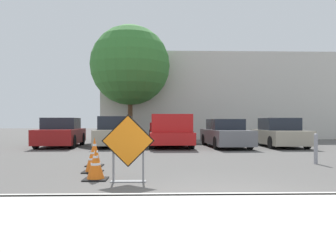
{
  "coord_description": "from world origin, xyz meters",
  "views": [
    {
      "loc": [
        -1.13,
        -5.1,
        1.28
      ],
      "look_at": [
        -0.68,
        10.78,
        1.07
      ],
      "focal_mm": 35.0,
      "sensor_mm": 36.0,
      "label": 1
    }
  ],
  "objects_px": {
    "traffic_cone_third": "(95,152)",
    "parked_car_nearest": "(61,133)",
    "road_closed_sign": "(128,146)",
    "pickup_truck": "(170,132)",
    "bollard_nearest": "(316,148)",
    "parked_car_fourth": "(279,134)",
    "parked_car_third": "(225,134)",
    "parked_car_second": "(116,133)",
    "traffic_cone_nearest": "(96,165)",
    "traffic_cone_second": "(93,160)"
  },
  "relations": [
    {
      "from": "traffic_cone_third",
      "to": "parked_car_third",
      "type": "relative_size",
      "value": 0.18
    },
    {
      "from": "parked_car_fourth",
      "to": "traffic_cone_second",
      "type": "bearing_deg",
      "value": 46.92
    },
    {
      "from": "road_closed_sign",
      "to": "bollard_nearest",
      "type": "height_order",
      "value": "road_closed_sign"
    },
    {
      "from": "parked_car_second",
      "to": "parked_car_third",
      "type": "bearing_deg",
      "value": 170.8
    },
    {
      "from": "pickup_truck",
      "to": "road_closed_sign",
      "type": "bearing_deg",
      "value": 81.4
    },
    {
      "from": "traffic_cone_second",
      "to": "parked_car_nearest",
      "type": "distance_m",
      "value": 9.24
    },
    {
      "from": "pickup_truck",
      "to": "parked_car_fourth",
      "type": "height_order",
      "value": "pickup_truck"
    },
    {
      "from": "traffic_cone_second",
      "to": "traffic_cone_third",
      "type": "height_order",
      "value": "traffic_cone_third"
    },
    {
      "from": "traffic_cone_third",
      "to": "parked_car_second",
      "type": "height_order",
      "value": "parked_car_second"
    },
    {
      "from": "traffic_cone_nearest",
      "to": "parked_car_second",
      "type": "relative_size",
      "value": 0.16
    },
    {
      "from": "parked_car_third",
      "to": "bollard_nearest",
      "type": "height_order",
      "value": "parked_car_third"
    },
    {
      "from": "road_closed_sign",
      "to": "parked_car_third",
      "type": "xyz_separation_m",
      "value": [
        3.98,
        9.44,
        -0.11
      ]
    },
    {
      "from": "parked_car_nearest",
      "to": "parked_car_fourth",
      "type": "distance_m",
      "value": 11.13
    },
    {
      "from": "road_closed_sign",
      "to": "parked_car_second",
      "type": "height_order",
      "value": "parked_car_second"
    },
    {
      "from": "parked_car_second",
      "to": "parked_car_fourth",
      "type": "bearing_deg",
      "value": 173.3
    },
    {
      "from": "traffic_cone_third",
      "to": "bollard_nearest",
      "type": "xyz_separation_m",
      "value": [
        6.59,
        0.27,
        0.08
      ]
    },
    {
      "from": "traffic_cone_nearest",
      "to": "parked_car_fourth",
      "type": "bearing_deg",
      "value": 50.89
    },
    {
      "from": "traffic_cone_nearest",
      "to": "parked_car_fourth",
      "type": "distance_m",
      "value": 11.9
    },
    {
      "from": "road_closed_sign",
      "to": "parked_car_second",
      "type": "bearing_deg",
      "value": 99.01
    },
    {
      "from": "parked_car_nearest",
      "to": "parked_car_third",
      "type": "xyz_separation_m",
      "value": [
        8.34,
        -0.54,
        -0.03
      ]
    },
    {
      "from": "parked_car_second",
      "to": "parked_car_third",
      "type": "relative_size",
      "value": 0.95
    },
    {
      "from": "bollard_nearest",
      "to": "pickup_truck",
      "type": "bearing_deg",
      "value": 121.31
    },
    {
      "from": "traffic_cone_nearest",
      "to": "parked_car_nearest",
      "type": "relative_size",
      "value": 0.16
    },
    {
      "from": "road_closed_sign",
      "to": "pickup_truck",
      "type": "xyz_separation_m",
      "value": [
        1.21,
        9.69,
        -0.02
      ]
    },
    {
      "from": "pickup_truck",
      "to": "traffic_cone_nearest",
      "type": "bearing_deg",
      "value": 76.78
    },
    {
      "from": "traffic_cone_second",
      "to": "parked_car_fourth",
      "type": "xyz_separation_m",
      "value": [
        7.79,
        8.17,
        0.34
      ]
    },
    {
      "from": "traffic_cone_third",
      "to": "pickup_truck",
      "type": "height_order",
      "value": "pickup_truck"
    },
    {
      "from": "bollard_nearest",
      "to": "traffic_cone_second",
      "type": "bearing_deg",
      "value": -167.12
    },
    {
      "from": "traffic_cone_third",
      "to": "parked_car_nearest",
      "type": "xyz_separation_m",
      "value": [
        -3.16,
        7.42,
        0.28
      ]
    },
    {
      "from": "traffic_cone_nearest",
      "to": "parked_car_second",
      "type": "distance_m",
      "value": 9.7
    },
    {
      "from": "road_closed_sign",
      "to": "pickup_truck",
      "type": "height_order",
      "value": "pickup_truck"
    },
    {
      "from": "bollard_nearest",
      "to": "parked_car_second",
      "type": "bearing_deg",
      "value": 134.31
    },
    {
      "from": "parked_car_fourth",
      "to": "parked_car_third",
      "type": "bearing_deg",
      "value": 2.65
    },
    {
      "from": "traffic_cone_second",
      "to": "parked_car_fourth",
      "type": "distance_m",
      "value": 11.29
    },
    {
      "from": "road_closed_sign",
      "to": "parked_car_nearest",
      "type": "distance_m",
      "value": 10.89
    },
    {
      "from": "parked_car_fourth",
      "to": "bollard_nearest",
      "type": "relative_size",
      "value": 4.52
    },
    {
      "from": "parked_car_third",
      "to": "road_closed_sign",
      "type": "bearing_deg",
      "value": 64.03
    },
    {
      "from": "traffic_cone_nearest",
      "to": "parked_car_nearest",
      "type": "distance_m",
      "value": 10.33
    },
    {
      "from": "parked_car_second",
      "to": "bollard_nearest",
      "type": "bearing_deg",
      "value": 130.53
    },
    {
      "from": "traffic_cone_second",
      "to": "parked_car_fourth",
      "type": "relative_size",
      "value": 0.16
    },
    {
      "from": "parked_car_third",
      "to": "parked_car_nearest",
      "type": "bearing_deg",
      "value": -6.82
    },
    {
      "from": "traffic_cone_nearest",
      "to": "traffic_cone_third",
      "type": "height_order",
      "value": "traffic_cone_third"
    },
    {
      "from": "traffic_cone_second",
      "to": "parked_car_third",
      "type": "xyz_separation_m",
      "value": [
        5.0,
        8.07,
        0.33
      ]
    },
    {
      "from": "traffic_cone_second",
      "to": "parked_car_second",
      "type": "relative_size",
      "value": 0.15
    },
    {
      "from": "traffic_cone_nearest",
      "to": "bollard_nearest",
      "type": "relative_size",
      "value": 0.74
    },
    {
      "from": "parked_car_nearest",
      "to": "bollard_nearest",
      "type": "distance_m",
      "value": 12.08
    },
    {
      "from": "parked_car_third",
      "to": "bollard_nearest",
      "type": "distance_m",
      "value": 6.75
    },
    {
      "from": "parked_car_third",
      "to": "parked_car_second",
      "type": "bearing_deg",
      "value": -8.52
    },
    {
      "from": "traffic_cone_second",
      "to": "pickup_truck",
      "type": "distance_m",
      "value": 8.63
    },
    {
      "from": "parked_car_fourth",
      "to": "traffic_cone_third",
      "type": "bearing_deg",
      "value": 41.74
    }
  ]
}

